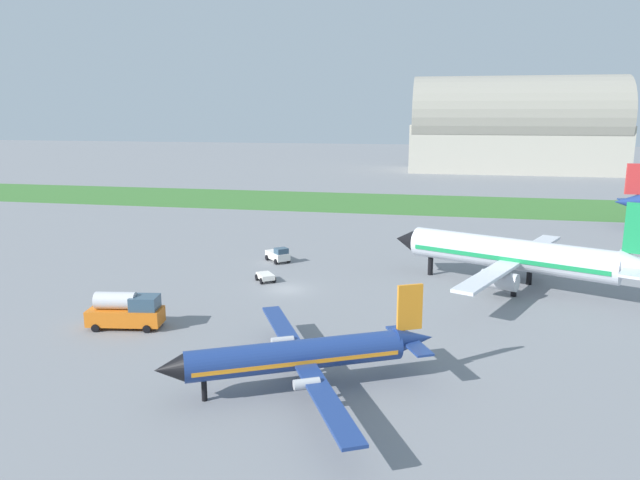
{
  "coord_description": "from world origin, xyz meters",
  "views": [
    {
      "loc": [
        16.05,
        -60.01,
        18.83
      ],
      "look_at": [
        1.27,
        12.03,
        3.0
      ],
      "focal_mm": 33.48,
      "sensor_mm": 36.0,
      "label": 1
    }
  ],
  "objects_px": {
    "airplane_midfield_jet": "(515,255)",
    "baggage_cart_near_gate": "(265,277)",
    "fuel_truck_midfield": "(126,311)",
    "airplane_foreground_turboprop": "(302,354)",
    "pushback_tug_by_runway": "(278,255)"
  },
  "relations": [
    {
      "from": "airplane_foreground_turboprop",
      "to": "airplane_midfield_jet",
      "type": "bearing_deg",
      "value": -148.26
    },
    {
      "from": "airplane_midfield_jet",
      "to": "baggage_cart_near_gate",
      "type": "distance_m",
      "value": 27.51
    },
    {
      "from": "airplane_midfield_jet",
      "to": "baggage_cart_near_gate",
      "type": "xyz_separation_m",
      "value": [
        -27.19,
        -2.72,
        -3.18
      ]
    },
    {
      "from": "airplane_foreground_turboprop",
      "to": "pushback_tug_by_runway",
      "type": "bearing_deg",
      "value": -98.9
    },
    {
      "from": "fuel_truck_midfield",
      "to": "pushback_tug_by_runway",
      "type": "relative_size",
      "value": 1.76
    },
    {
      "from": "airplane_midfield_jet",
      "to": "fuel_truck_midfield",
      "type": "bearing_deg",
      "value": 52.89
    },
    {
      "from": "baggage_cart_near_gate",
      "to": "airplane_midfield_jet",
      "type": "bearing_deg",
      "value": -119.84
    },
    {
      "from": "fuel_truck_midfield",
      "to": "baggage_cart_near_gate",
      "type": "bearing_deg",
      "value": 56.09
    },
    {
      "from": "airplane_midfield_jet",
      "to": "pushback_tug_by_runway",
      "type": "distance_m",
      "value": 29.04
    },
    {
      "from": "airplane_foreground_turboprop",
      "to": "baggage_cart_near_gate",
      "type": "bearing_deg",
      "value": -94.96
    },
    {
      "from": "baggage_cart_near_gate",
      "to": "fuel_truck_midfield",
      "type": "xyz_separation_m",
      "value": [
        -7.81,
        -16.71,
        1.01
      ]
    },
    {
      "from": "baggage_cart_near_gate",
      "to": "pushback_tug_by_runway",
      "type": "relative_size",
      "value": 0.77
    },
    {
      "from": "airplane_foreground_turboprop",
      "to": "airplane_midfield_jet",
      "type": "relative_size",
      "value": 0.76
    },
    {
      "from": "fuel_truck_midfield",
      "to": "airplane_foreground_turboprop",
      "type": "bearing_deg",
      "value": -34.2
    },
    {
      "from": "airplane_midfield_jet",
      "to": "fuel_truck_midfield",
      "type": "xyz_separation_m",
      "value": [
        -35.0,
        -19.42,
        -2.17
      ]
    }
  ]
}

